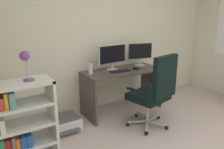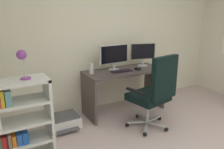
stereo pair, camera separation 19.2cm
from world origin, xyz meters
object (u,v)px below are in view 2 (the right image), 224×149
object	(u,v)px
computer_mouse	(138,69)
keyboard	(122,71)
desk	(124,81)
desk_lamp	(22,59)
desktop_speaker	(91,68)
bookshelf	(11,125)
monitor_main	(114,55)
office_chair	(154,91)
printer	(63,121)
monitor_secondary	(143,53)

from	to	relation	value
computer_mouse	keyboard	bearing A→B (deg)	169.19
desk	computer_mouse	world-z (taller)	computer_mouse
desk	desk_lamp	xyz separation A→B (m)	(-1.64, -0.59, 0.66)
desktop_speaker	bookshelf	xyz separation A→B (m)	(-1.25, -0.64, -0.35)
monitor_main	keyboard	world-z (taller)	monitor_main
office_chair	printer	distance (m)	1.41
desk_lamp	keyboard	bearing A→B (deg)	18.50
desk	desk_lamp	world-z (taller)	desk_lamp
keyboard	bookshelf	xyz separation A→B (m)	(-1.73, -0.52, -0.27)
bookshelf	monitor_main	bearing A→B (deg)	22.14
desk	monitor_main	xyz separation A→B (m)	(-0.14, 0.10, 0.45)
monitor_main	office_chair	xyz separation A→B (m)	(0.17, -0.85, -0.39)
monitor_main	office_chair	distance (m)	0.95
desktop_speaker	desk_lamp	bearing A→B (deg)	-149.09
computer_mouse	bookshelf	size ratio (longest dim) A/B	0.10
desk_lamp	printer	size ratio (longest dim) A/B	0.69
keyboard	desktop_speaker	distance (m)	0.50
desktop_speaker	office_chair	bearing A→B (deg)	-52.96
bookshelf	printer	world-z (taller)	bookshelf
monitor_secondary	bookshelf	distance (m)	2.43
monitor_secondary	office_chair	world-z (taller)	monitor_secondary
office_chair	monitor_main	bearing A→B (deg)	101.45
monitor_secondary	bookshelf	xyz separation A→B (m)	(-2.28, -0.69, -0.50)
monitor_main	office_chair	bearing A→B (deg)	-78.55
desk	desktop_speaker	bearing A→B (deg)	175.05
computer_mouse	office_chair	bearing A→B (deg)	-110.89
computer_mouse	bookshelf	world-z (taller)	bookshelf
bookshelf	printer	size ratio (longest dim) A/B	2.09
desk_lamp	monitor_main	bearing A→B (deg)	24.61
desktop_speaker	printer	xyz separation A→B (m)	(-0.52, -0.11, -0.72)
desk	bookshelf	size ratio (longest dim) A/B	1.40
desktop_speaker	office_chair	distance (m)	1.03
desktop_speaker	desk_lamp	size ratio (longest dim) A/B	0.53
monitor_secondary	printer	distance (m)	1.78
monitor_secondary	keyboard	distance (m)	0.62
bookshelf	desk_lamp	xyz separation A→B (m)	(0.19, -0.00, 0.72)
office_chair	desk_lamp	bearing A→B (deg)	174.50
office_chair	bookshelf	distance (m)	1.87
computer_mouse	office_chair	distance (m)	0.69
desk	monitor_secondary	distance (m)	0.63
office_chair	printer	size ratio (longest dim) A/B	2.40
desk_lamp	computer_mouse	bearing A→B (deg)	14.97
office_chair	monitor_secondary	bearing A→B (deg)	63.73
desk_lamp	printer	distance (m)	1.33
keyboard	monitor_secondary	bearing A→B (deg)	19.97
keyboard	office_chair	bearing A→B (deg)	-76.62
keyboard	printer	bearing A→B (deg)	-178.25
desk	office_chair	distance (m)	0.75
bookshelf	desk_lamp	world-z (taller)	desk_lamp
monitor_main	desktop_speaker	xyz separation A→B (m)	(-0.43, -0.05, -0.16)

